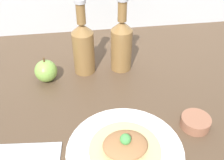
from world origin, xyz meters
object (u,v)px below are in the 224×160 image
at_px(cider_bottle_left, 83,46).
at_px(cider_bottle_right, 121,43).
at_px(apple, 46,71).
at_px(dipping_bowl, 195,122).
at_px(plate, 125,151).
at_px(plated_food, 125,146).

bearing_deg(cider_bottle_left, cider_bottle_right, 0.00).
bearing_deg(apple, dipping_bowl, -33.23).
bearing_deg(cider_bottle_right, plate, -98.32).
distance_m(plate, apple, 0.40).
distance_m(plated_food, apple, 0.40).
bearing_deg(dipping_bowl, plate, -163.03).
bearing_deg(dipping_bowl, apple, 146.77).
distance_m(cider_bottle_left, cider_bottle_right, 0.13).
relative_size(cider_bottle_right, apple, 2.93).
height_order(plated_food, apple, apple).
xyz_separation_m(plate, cider_bottle_left, (-0.08, 0.38, 0.09)).
distance_m(plate, plated_food, 0.02).
xyz_separation_m(plate, plated_food, (-0.00, -0.00, 0.02)).
bearing_deg(apple, plate, -58.49).
height_order(apple, dipping_bowl, apple).
distance_m(plated_food, dipping_bowl, 0.22).
bearing_deg(plate, cider_bottle_right, 81.68).
xyz_separation_m(cider_bottle_left, apple, (-0.13, -0.04, -0.06)).
distance_m(apple, dipping_bowl, 0.50).
distance_m(cider_bottle_right, apple, 0.27).
relative_size(plate, cider_bottle_left, 1.11).
height_order(plate, cider_bottle_right, cider_bottle_right).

